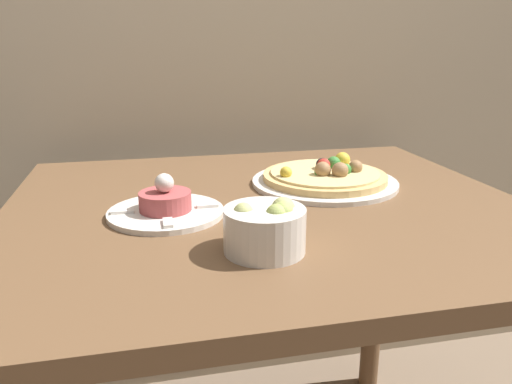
{
  "coord_description": "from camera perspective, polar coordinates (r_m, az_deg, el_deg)",
  "views": [
    {
      "loc": [
        -0.23,
        -0.46,
        1.09
      ],
      "look_at": [
        -0.04,
        0.39,
        0.83
      ],
      "focal_mm": 35.0,
      "sensor_mm": 36.0,
      "label": 1
    }
  ],
  "objects": [
    {
      "name": "dining_table",
      "position": [
        1.02,
        1.31,
        -7.61
      ],
      "size": [
        1.0,
        0.88,
        0.79
      ],
      "color": "brown",
      "rests_on": "ground_plane"
    },
    {
      "name": "pizza_plate",
      "position": [
        1.11,
        7.94,
        1.68
      ],
      "size": [
        0.32,
        0.32,
        0.06
      ],
      "color": "silver",
      "rests_on": "dining_table"
    },
    {
      "name": "tartare_plate",
      "position": [
        0.92,
        -10.29,
        -1.66
      ],
      "size": [
        0.21,
        0.21,
        0.08
      ],
      "color": "silver",
      "rests_on": "dining_table"
    },
    {
      "name": "small_bowl",
      "position": [
        0.75,
        1.12,
        -4.13
      ],
      "size": [
        0.12,
        0.12,
        0.08
      ],
      "color": "silver",
      "rests_on": "dining_table"
    }
  ]
}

